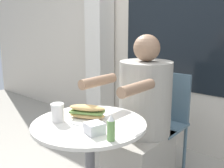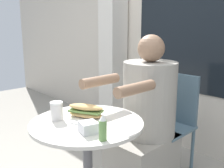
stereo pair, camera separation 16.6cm
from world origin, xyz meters
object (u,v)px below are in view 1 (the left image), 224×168
at_px(cafe_table, 90,151).
at_px(sandwich_on_plate, 87,113).
at_px(seated_diner, 142,126).
at_px(diner_chair, 165,114).
at_px(drink_cup, 58,113).
at_px(condiment_bottle, 111,128).

distance_m(cafe_table, sandwich_on_plate, 0.23).
distance_m(cafe_table, seated_diner, 0.55).
bearing_deg(diner_chair, drink_cup, 79.57).
bearing_deg(seated_diner, diner_chair, -91.15).
relative_size(seated_diner, condiment_bottle, 8.92).
distance_m(cafe_table, diner_chair, 0.90).
xyz_separation_m(cafe_table, seated_diner, (0.00, 0.55, 0.00)).
bearing_deg(cafe_table, condiment_bottle, -21.05).
relative_size(diner_chair, seated_diner, 0.72).
bearing_deg(condiment_bottle, seated_diner, 111.82).
bearing_deg(condiment_bottle, cafe_table, 158.95).
bearing_deg(drink_cup, cafe_table, 36.48).
bearing_deg(condiment_bottle, diner_chair, 104.80).
relative_size(cafe_table, condiment_bottle, 5.19).
relative_size(cafe_table, seated_diner, 0.58).
bearing_deg(seated_diner, cafe_table, 87.70).
bearing_deg(condiment_bottle, sandwich_on_plate, 157.30).
relative_size(cafe_table, drink_cup, 6.30).
height_order(sandwich_on_plate, drink_cup, drink_cup).
distance_m(diner_chair, condiment_bottle, 1.06).
relative_size(drink_cup, condiment_bottle, 0.82).
bearing_deg(cafe_table, drink_cup, -143.52).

